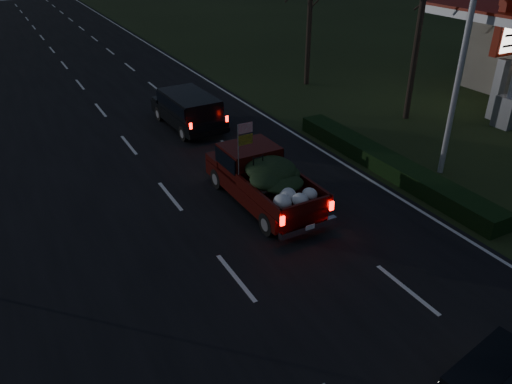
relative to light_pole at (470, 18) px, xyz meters
name	(u,v)px	position (x,y,z in m)	size (l,w,h in m)	color
ground	(236,278)	(-9.50, -2.00, -5.48)	(120.00, 120.00, 0.00)	black
road_asphalt	(236,278)	(-9.50, -2.00, -5.47)	(14.00, 120.00, 0.02)	black
hedge_row	(388,164)	(-1.70, 1.00, -5.18)	(1.00, 10.00, 0.60)	black
light_pole	(470,18)	(0.00, 0.00, 0.00)	(0.50, 0.90, 9.16)	silver
gas_price_pylon	(510,37)	(6.50, 2.99, -1.71)	(2.00, 0.41, 5.57)	gray
pickup_truck	(262,176)	(-6.93, 1.20, -4.52)	(1.98, 4.94, 2.57)	#400C08
lead_suv	(189,107)	(-6.50, 8.69, -4.52)	(2.01, 4.49, 1.27)	black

